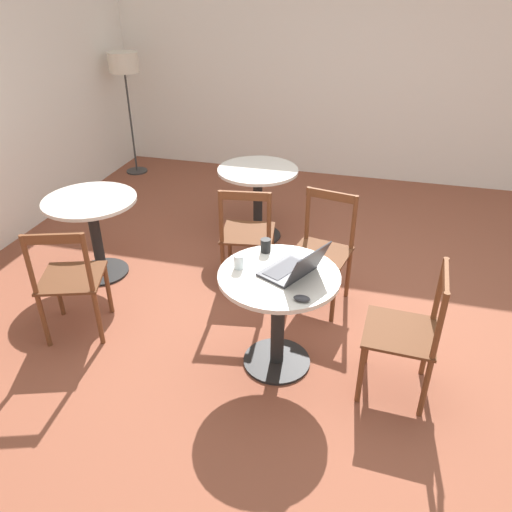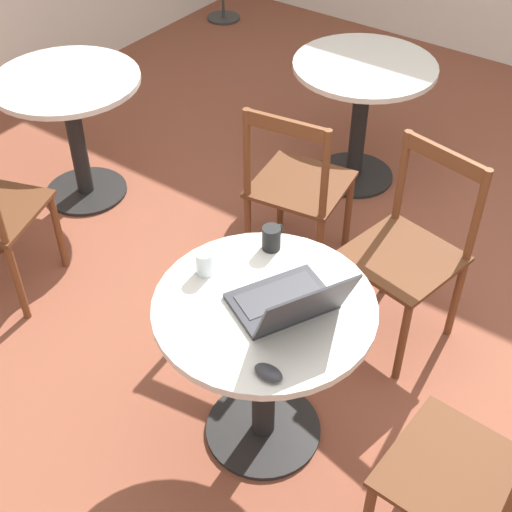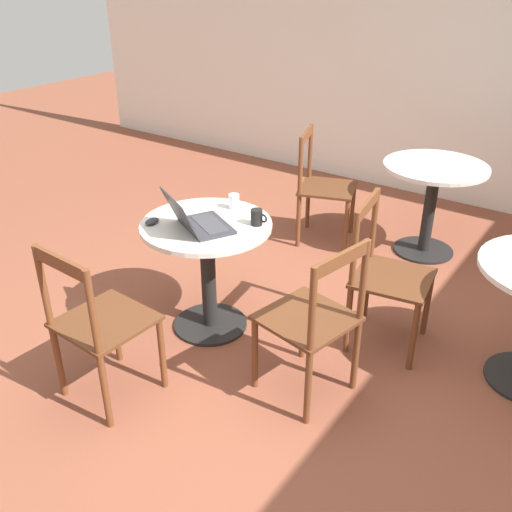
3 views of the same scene
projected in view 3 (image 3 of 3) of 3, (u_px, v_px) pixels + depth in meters
name	position (u px, v px, depth m)	size (l,w,h in m)	color
ground_plane	(272.00, 377.00, 3.28)	(16.00, 16.00, 0.00)	brown
wall_back	(480.00, 57.00, 4.97)	(9.40, 0.06, 2.70)	white
cafe_table_near	(207.00, 252.00, 3.47)	(0.79, 0.79, 0.74)	black
cafe_table_far	(432.00, 189.00, 4.40)	(0.79, 0.79, 0.74)	black
chair_near_right	(313.00, 321.00, 2.96)	(0.51, 0.51, 0.92)	brown
chair_near_front	(98.00, 325.00, 2.93)	(0.46, 0.46, 0.92)	brown
chair_mid_left	(385.00, 276.00, 3.37)	(0.50, 0.50, 0.92)	brown
chair_far_left	(322.00, 187.00, 4.64)	(0.56, 0.56, 0.92)	brown
laptop	(198.00, 221.00, 3.28)	(0.45, 0.45, 0.23)	#2D2D33
mouse	(153.00, 221.00, 3.37)	(0.06, 0.10, 0.03)	#2D2D33
mug	(257.00, 217.00, 3.33)	(0.11, 0.07, 0.10)	black
drinking_glass	(234.00, 201.00, 3.55)	(0.07, 0.07, 0.09)	silver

